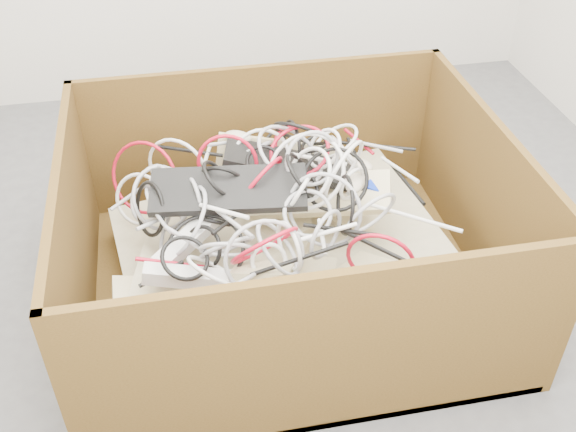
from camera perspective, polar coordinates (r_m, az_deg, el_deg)
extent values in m
plane|color=#49494B|center=(2.27, 0.09, -6.13)|extent=(3.00, 3.00, 0.00)
cube|color=#402E10|center=(2.25, 0.10, -6.09)|extent=(1.30, 1.09, 0.03)
cube|color=#402E10|center=(2.50, -2.26, 6.76)|extent=(1.30, 0.02, 0.56)
cube|color=#402E10|center=(1.70, 3.64, -11.78)|extent=(1.30, 0.02, 0.56)
cube|color=#402E10|center=(2.26, 16.23, 1.24)|extent=(0.02, 1.04, 0.56)
cube|color=#402E10|center=(2.07, -17.51, -2.82)|extent=(0.02, 1.04, 0.56)
cube|color=#BBB08A|center=(2.22, -0.01, -4.36)|extent=(1.14, 0.99, 0.21)
cube|color=#BBB08A|center=(2.09, -2.53, -4.49)|extent=(0.82, 0.73, 0.22)
cube|color=beige|center=(2.18, -3.90, -1.73)|extent=(0.46, 0.19, 0.16)
cube|color=beige|center=(2.30, 4.93, 0.32)|extent=(0.37, 0.46, 0.15)
cube|color=beige|center=(1.92, 0.92, -8.73)|extent=(0.31, 0.47, 0.13)
cube|color=beige|center=(1.97, -8.04, -6.51)|extent=(0.45, 0.17, 0.16)
cube|color=beige|center=(1.97, 10.70, -5.77)|extent=(0.43, 0.43, 0.12)
cube|color=beige|center=(2.27, -0.41, 4.43)|extent=(0.47, 0.16, 0.22)
cube|color=beige|center=(1.99, -1.06, -3.37)|extent=(0.31, 0.44, 0.23)
cube|color=beige|center=(2.15, 2.67, 1.80)|extent=(0.47, 0.29, 0.14)
cube|color=black|center=(2.16, 0.53, 4.33)|extent=(0.47, 0.25, 0.13)
cube|color=black|center=(1.94, -5.06, 2.24)|extent=(0.47, 0.23, 0.08)
ellipsoid|color=#B9AE95|center=(2.14, -8.12, 2.21)|extent=(0.11, 0.11, 0.04)
ellipsoid|color=#B9AE95|center=(2.24, 6.07, 4.32)|extent=(0.11, 0.11, 0.04)
ellipsoid|color=#B9AE95|center=(1.83, -2.83, -6.61)|extent=(0.10, 0.07, 0.04)
ellipsoid|color=#B9AE95|center=(2.01, 5.67, 2.81)|extent=(0.09, 0.11, 0.04)
ellipsoid|color=#B9AE95|center=(2.23, -4.25, 6.68)|extent=(0.11, 0.10, 0.04)
ellipsoid|color=black|center=(1.85, 11.58, -7.73)|extent=(0.11, 0.09, 0.04)
cube|color=silver|center=(1.93, -7.84, -1.41)|extent=(0.27, 0.22, 0.12)
cube|color=silver|center=(1.83, -7.87, -5.20)|extent=(0.28, 0.09, 0.09)
cube|color=#0B27B0|center=(2.13, 7.27, 2.43)|extent=(0.06, 0.06, 0.03)
torus|color=silver|center=(2.15, -2.28, 4.97)|extent=(0.26, 0.19, 0.20)
torus|color=black|center=(2.19, 1.04, 6.97)|extent=(0.24, 0.20, 0.19)
torus|color=black|center=(2.00, -5.58, 3.16)|extent=(0.14, 0.11, 0.16)
torus|color=silver|center=(2.20, -12.40, 1.36)|extent=(0.20, 0.16, 0.17)
torus|color=#9B9BA0|center=(1.85, 3.22, -1.58)|extent=(0.13, 0.13, 0.18)
torus|color=black|center=(1.96, -6.46, -0.38)|extent=(0.16, 0.15, 0.09)
torus|color=#9B9BA0|center=(2.06, -10.58, 1.50)|extent=(0.24, 0.18, 0.25)
torus|color=#9B9BA0|center=(1.94, -8.90, -0.52)|extent=(0.19, 0.29, 0.23)
torus|color=black|center=(2.01, -6.92, 1.97)|extent=(0.04, 0.14, 0.14)
torus|color=black|center=(1.92, 4.85, 0.93)|extent=(0.04, 0.22, 0.22)
torus|color=#B20C22|center=(1.79, -2.01, -2.52)|extent=(0.25, 0.16, 0.23)
torus|color=silver|center=(2.12, 3.07, 5.70)|extent=(0.13, 0.16, 0.12)
torus|color=#9B9BA0|center=(1.80, -5.19, -2.87)|extent=(0.17, 0.11, 0.15)
torus|color=#B20C22|center=(2.25, -12.08, 3.15)|extent=(0.27, 0.22, 0.32)
torus|color=#B20C22|center=(1.84, 7.83, -3.70)|extent=(0.22, 0.15, 0.26)
torus|color=#9B9BA0|center=(1.79, -0.88, -2.76)|extent=(0.12, 0.20, 0.17)
torus|color=black|center=(1.95, -5.95, 3.18)|extent=(0.12, 0.18, 0.14)
torus|color=#9B9BA0|center=(2.19, -2.79, 5.74)|extent=(0.15, 0.13, 0.11)
torus|color=black|center=(1.96, 1.27, 3.47)|extent=(0.14, 0.22, 0.18)
torus|color=black|center=(1.79, -8.70, -3.54)|extent=(0.18, 0.17, 0.10)
torus|color=black|center=(2.19, 0.33, 5.91)|extent=(0.04, 0.21, 0.21)
torus|color=#9B9BA0|center=(1.85, -5.22, -2.65)|extent=(0.22, 0.16, 0.16)
torus|color=silver|center=(1.81, 0.07, -2.58)|extent=(0.07, 0.20, 0.20)
torus|color=#B20C22|center=(2.02, -6.64, 0.78)|extent=(0.17, 0.16, 0.10)
torus|color=#B20C22|center=(2.27, 0.01, 5.86)|extent=(0.14, 0.16, 0.19)
torus|color=#9B9BA0|center=(1.89, 1.67, 0.24)|extent=(0.19, 0.15, 0.13)
torus|color=black|center=(1.99, -11.59, 0.59)|extent=(0.11, 0.21, 0.21)
torus|color=silver|center=(2.15, 4.86, 5.31)|extent=(0.11, 0.15, 0.13)
torus|color=black|center=(2.05, -2.07, 4.58)|extent=(0.14, 0.12, 0.09)
torus|color=#9B9BA0|center=(1.76, -2.00, -3.57)|extent=(0.29, 0.11, 0.28)
torus|color=#9B9BA0|center=(1.98, -7.86, 1.06)|extent=(0.05, 0.21, 0.21)
torus|color=#9B9BA0|center=(2.06, -11.55, 1.87)|extent=(0.14, 0.22, 0.20)
torus|color=black|center=(2.16, 2.35, 6.17)|extent=(0.12, 0.12, 0.05)
torus|color=#9B9BA0|center=(1.89, 3.08, 0.49)|extent=(0.27, 0.16, 0.30)
torus|color=black|center=(1.88, -7.02, -2.95)|extent=(0.24, 0.21, 0.15)
torus|color=#9B9BA0|center=(1.98, 2.07, 4.85)|extent=(0.24, 0.08, 0.24)
torus|color=#B20C22|center=(2.00, -2.27, 3.06)|extent=(0.20, 0.16, 0.22)
torus|color=black|center=(1.98, 4.01, 3.08)|extent=(0.27, 0.21, 0.20)
torus|color=#9B9BA0|center=(1.91, 7.02, 0.17)|extent=(0.21, 0.13, 0.20)
torus|color=#9B9BA0|center=(2.07, 0.22, 5.19)|extent=(0.28, 0.32, 0.18)
torus|color=silver|center=(1.99, 1.55, 3.84)|extent=(0.30, 0.24, 0.24)
torus|color=silver|center=(2.30, 4.02, 6.32)|extent=(0.21, 0.24, 0.13)
torus|color=silver|center=(1.80, -6.38, -4.64)|extent=(0.18, 0.21, 0.14)
torus|color=silver|center=(1.96, 1.80, 3.52)|extent=(0.13, 0.21, 0.19)
torus|color=silver|center=(1.99, 4.74, 3.89)|extent=(0.20, 0.22, 0.28)
torus|color=#9B9BA0|center=(2.02, -9.93, -0.03)|extent=(0.18, 0.30, 0.26)
torus|color=black|center=(1.89, -7.21, -2.71)|extent=(0.14, 0.14, 0.17)
torus|color=silver|center=(2.26, -9.31, 3.94)|extent=(0.26, 0.16, 0.29)
torus|color=#B20C22|center=(2.04, -5.14, 4.50)|extent=(0.25, 0.07, 0.25)
torus|color=silver|center=(1.83, -1.63, -3.81)|extent=(0.12, 0.07, 0.11)
torus|color=#9B9BA0|center=(1.80, -5.24, -6.04)|extent=(0.25, 0.20, 0.19)
torus|color=silver|center=(2.01, 5.45, 2.69)|extent=(0.11, 0.07, 0.12)
torus|color=#B20C22|center=(2.07, 0.97, 5.51)|extent=(0.23, 0.24, 0.13)
torus|color=silver|center=(1.91, 1.01, 2.07)|extent=(0.11, 0.13, 0.11)
cylinder|color=silver|center=(1.86, 2.92, -1.80)|extent=(0.02, 0.13, 0.03)
cylinder|color=silver|center=(2.23, 9.41, 3.91)|extent=(0.07, 0.20, 0.04)
cylinder|color=black|center=(2.26, 5.68, 5.23)|extent=(0.02, 0.16, 0.05)
cylinder|color=black|center=(2.18, 9.95, 2.82)|extent=(0.03, 0.27, 0.04)
cylinder|color=silver|center=(1.78, -1.92, -5.87)|extent=(0.03, 0.13, 0.02)
cylinder|color=black|center=(1.83, 4.48, -1.20)|extent=(0.18, 0.14, 0.05)
cylinder|color=silver|center=(2.21, -6.85, 5.16)|extent=(0.04, 0.14, 0.04)
cylinder|color=#9B9BA0|center=(1.86, -5.28, -0.09)|extent=(0.13, 0.26, 0.06)
cylinder|color=black|center=(2.35, 7.63, 5.88)|extent=(0.25, 0.10, 0.02)
cylinder|color=#9B9BA0|center=(1.96, -11.10, -0.41)|extent=(0.12, 0.10, 0.04)
cylinder|color=#9B9BA0|center=(2.24, -4.36, 6.30)|extent=(0.20, 0.14, 0.08)
cylinder|color=silver|center=(2.00, 10.66, -0.13)|extent=(0.23, 0.20, 0.03)
cylinder|color=#9B9BA0|center=(2.15, -12.41, 2.24)|extent=(0.19, 0.13, 0.06)
cylinder|color=#B20C22|center=(1.87, -9.62, -3.97)|extent=(0.20, 0.03, 0.07)
cylinder|color=#9B9BA0|center=(2.34, 7.47, 5.88)|extent=(0.17, 0.09, 0.03)
cylinder|color=black|center=(2.23, -8.24, 5.46)|extent=(0.21, 0.07, 0.03)
cylinder|color=#B20C22|center=(2.38, 6.03, 6.29)|extent=(0.08, 0.14, 0.04)
cylinder|color=black|center=(1.92, -3.86, 0.48)|extent=(0.20, 0.19, 0.01)
cylinder|color=#B20C22|center=(1.78, -8.20, -8.62)|extent=(0.25, 0.03, 0.02)
cylinder|color=silver|center=(1.85, -5.43, 0.40)|extent=(0.13, 0.10, 0.02)
cylinder|color=#9B9BA0|center=(1.85, -8.47, -2.06)|extent=(0.12, 0.11, 0.04)
cylinder|color=silver|center=(1.80, 3.42, -1.35)|extent=(0.16, 0.03, 0.03)
cylinder|color=black|center=(1.78, 1.00, -3.63)|extent=(0.27, 0.05, 0.05)
cylinder|color=black|center=(2.24, -3.12, 4.86)|extent=(0.19, 0.20, 0.09)
cylinder|color=silver|center=(2.09, 2.57, 4.83)|extent=(0.17, 0.08, 0.03)
cylinder|color=silver|center=(1.93, 16.76, -6.25)|extent=(0.13, 0.12, 0.02)
cylinder|color=black|center=(1.84, -10.65, -4.83)|extent=(0.13, 0.08, 0.03)
cylinder|color=black|center=(1.86, 7.01, -2.37)|extent=(0.17, 0.16, 0.04)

